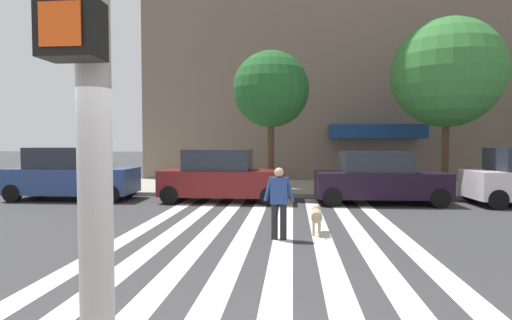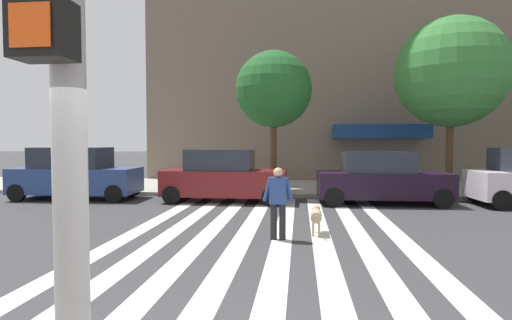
{
  "view_description": "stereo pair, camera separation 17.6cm",
  "coord_description": "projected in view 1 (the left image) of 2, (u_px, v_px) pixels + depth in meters",
  "views": [
    {
      "loc": [
        0.46,
        -2.76,
        2.22
      ],
      "look_at": [
        -0.48,
        7.47,
        1.76
      ],
      "focal_mm": 28.27,
      "sensor_mm": 36.0,
      "label": 1
    },
    {
      "loc": [
        0.64,
        -2.74,
        2.22
      ],
      "look_at": [
        -0.48,
        7.47,
        1.76
      ],
      "focal_mm": 28.27,
      "sensor_mm": 36.0,
      "label": 2
    }
  ],
  "objects": [
    {
      "name": "sidewalk_far",
      "position": [
        283.0,
        187.0,
        18.97
      ],
      "size": [
        80.0,
        6.0,
        0.15
      ],
      "primitive_type": "cube",
      "color": "#9F9B8F",
      "rests_on": "ground_plane"
    },
    {
      "name": "parked_car_third_in_line",
      "position": [
        379.0,
        179.0,
        14.41
      ],
      "size": [
        4.58,
        1.99,
        1.86
      ],
      "color": "black",
      "rests_on": "ground_plane"
    },
    {
      "name": "street_tree_nearest",
      "position": [
        271.0,
        90.0,
        16.85
      ],
      "size": [
        3.2,
        3.2,
        5.87
      ],
      "color": "#4C3823",
      "rests_on": "sidewalk_far"
    },
    {
      "name": "dog_on_leash",
      "position": [
        317.0,
        215.0,
        9.71
      ],
      "size": [
        0.29,
        1.01,
        0.65
      ],
      "color": "tan",
      "rests_on": "ground_plane"
    },
    {
      "name": "ground_plane",
      "position": [
        273.0,
        236.0,
        9.44
      ],
      "size": [
        160.0,
        160.0,
        0.0
      ],
      "primitive_type": "plane",
      "color": "#353538"
    },
    {
      "name": "parked_car_near_curb",
      "position": [
        72.0,
        174.0,
        15.46
      ],
      "size": [
        4.74,
        2.07,
        2.0
      ],
      "color": "navy",
      "rests_on": "ground_plane"
    },
    {
      "name": "street_tree_middle",
      "position": [
        447.0,
        73.0,
        16.51
      ],
      "size": [
        4.46,
        4.46,
        7.13
      ],
      "color": "#4C3823",
      "rests_on": "sidewalk_far"
    },
    {
      "name": "parked_car_behind_first",
      "position": [
        222.0,
        177.0,
        14.93
      ],
      "size": [
        4.53,
        1.92,
        1.94
      ],
      "color": "maroon",
      "rests_on": "ground_plane"
    },
    {
      "name": "crosswalk_stripes",
      "position": [
        264.0,
        236.0,
        9.46
      ],
      "size": [
        6.75,
        12.58,
        0.01
      ],
      "color": "silver",
      "rests_on": "ground_plane"
    },
    {
      "name": "pedestrian_dog_walker",
      "position": [
        279.0,
        199.0,
        9.11
      ],
      "size": [
        0.71,
        0.26,
        1.64
      ],
      "color": "black",
      "rests_on": "ground_plane"
    }
  ]
}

